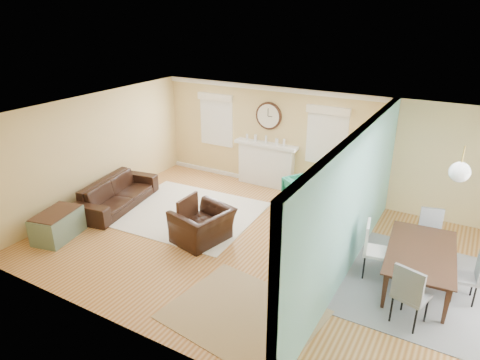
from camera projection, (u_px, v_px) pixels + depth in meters
The scene contains 27 objects.
floor at pixel (268, 250), 8.33m from camera, with size 9.00×9.00×0.00m, color #9F5B23.
wall_back at pixel (325, 146), 10.25m from camera, with size 9.00×0.02×2.60m, color #E0C378.
wall_front at pixel (166, 270), 5.43m from camera, with size 9.00×0.02×2.60m, color #E0C378.
wall_left at pixel (95, 150), 9.91m from camera, with size 0.02×6.00×2.60m, color #E0C378.
ceiling at pixel (272, 119), 7.34m from camera, with size 9.00×6.00×0.02m, color white.
partition at pixel (356, 197), 7.35m from camera, with size 0.17×6.00×2.60m.
fireplace at pixel (266, 164), 11.11m from camera, with size 1.70×0.30×1.17m.
wall_clock at pixel (269, 116), 10.70m from camera, with size 0.70×0.07×0.70m.
window_left at pixel (216, 116), 11.48m from camera, with size 1.05×0.13×1.42m.
window_right at pixel (327, 132), 10.05m from camera, with size 1.05×0.13×1.42m.
pendant at pixel (460, 172), 6.12m from camera, with size 0.30×0.30×0.55m.
rug_cream at pixel (187, 213), 9.80m from camera, with size 3.09×2.68×0.02m, color #F0E5CF.
rug_jute at pixel (243, 314), 6.57m from camera, with size 2.20×1.80×0.01m, color tan.
rug_grey at pixel (418, 285), 7.26m from camera, with size 2.33×2.92×0.01m, color gray.
sofa at pixel (117, 193), 10.01m from camera, with size 2.26×0.88×0.66m, color black.
eames_chair at pixel (203, 226), 8.51m from camera, with size 1.08×0.94×0.70m, color black.
green_chair at pixel (303, 192), 10.04m from camera, with size 0.74×0.76×0.69m, color #1B6654.
trunk at pixel (58, 225), 8.67m from camera, with size 0.81×1.10×0.57m.
credenza at pixel (343, 225), 8.44m from camera, with size 0.52×1.54×0.80m.
tv at pixel (345, 193), 8.19m from camera, with size 0.98×0.13×0.57m, color black.
garden_stool at pixel (323, 261), 7.46m from camera, with size 0.37×0.37×0.54m, color white.
potted_plant at pixel (325, 238), 7.28m from camera, with size 0.37×0.32×0.41m, color #337F33.
dining_table at pixel (421, 269), 7.14m from camera, with size 1.90×1.06×0.67m, color #42271B.
dining_chair_n at pixel (431, 231), 7.93m from camera, with size 0.49×0.49×0.92m.
dining_chair_s at pixel (413, 289), 6.20m from camera, with size 0.56×0.56×1.02m.
dining_chair_w at pixel (378, 246), 7.32m from camera, with size 0.52×0.52×1.01m.
dining_chair_e at pixel (466, 272), 6.73m from camera, with size 0.44×0.44×0.88m.
Camera 1 is at (3.10, -6.52, 4.41)m, focal length 32.00 mm.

